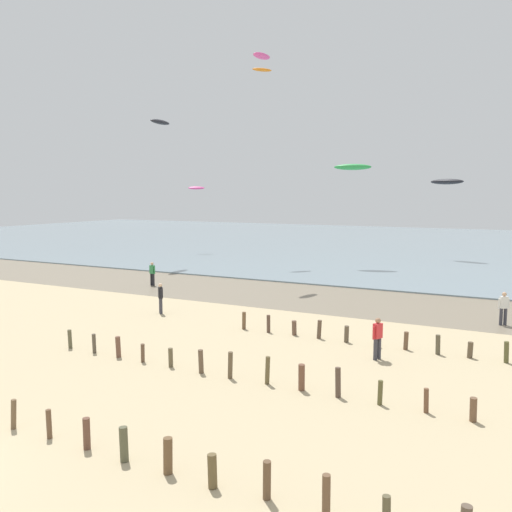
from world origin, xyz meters
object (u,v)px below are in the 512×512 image
person_nearest_camera (378,337)px  person_left_flank (152,273)px  kite_aloft_7 (262,56)px  kite_aloft_8 (160,122)px  person_mid_beach (161,297)px  kite_aloft_0 (262,70)px  kite_aloft_3 (353,167)px  person_by_waterline (504,307)px  kite_aloft_4 (196,188)px  kite_aloft_5 (447,182)px

person_nearest_camera → person_left_flank: 21.26m
kite_aloft_7 → kite_aloft_8: kite_aloft_7 is taller
person_nearest_camera → person_mid_beach: size_ratio=1.00×
kite_aloft_0 → kite_aloft_3: 13.06m
kite_aloft_0 → kite_aloft_8: bearing=-7.4°
person_mid_beach → kite_aloft_3: 25.44m
kite_aloft_3 → kite_aloft_8: kite_aloft_8 is taller
person_by_waterline → person_left_flank: same height
person_mid_beach → kite_aloft_4: 32.08m
kite_aloft_8 → person_mid_beach: bearing=-144.2°
kite_aloft_8 → person_nearest_camera: bearing=-128.8°
person_mid_beach → person_by_waterline: (17.07, 5.71, 0.00)m
person_nearest_camera → kite_aloft_3: (-9.16, 26.57, 8.11)m
person_left_flank → kite_aloft_0: (0.63, 16.59, 17.50)m
person_mid_beach → person_left_flank: 9.33m
kite_aloft_5 → kite_aloft_7: 24.15m
kite_aloft_3 → kite_aloft_5: (6.94, 9.40, -1.20)m
person_by_waterline → kite_aloft_5: bearing=103.3°
kite_aloft_0 → kite_aloft_7: kite_aloft_0 is taller
kite_aloft_5 → kite_aloft_4: bearing=30.0°
person_mid_beach → person_by_waterline: size_ratio=1.00×
kite_aloft_3 → kite_aloft_8: 18.18m
kite_aloft_7 → kite_aloft_8: (-12.15, 3.38, -3.77)m
kite_aloft_0 → kite_aloft_3: bearing=132.9°
person_mid_beach → kite_aloft_3: bearing=81.3°
person_mid_beach → kite_aloft_0: kite_aloft_0 is taller
person_mid_beach → kite_aloft_4: bearing=119.6°
kite_aloft_7 → person_by_waterline: bearing=78.0°
kite_aloft_3 → kite_aloft_5: size_ratio=0.98×
person_mid_beach → kite_aloft_5: kite_aloft_5 is taller
person_nearest_camera → kite_aloft_3: size_ratio=0.51×
person_left_flank → kite_aloft_3: kite_aloft_3 is taller
kite_aloft_5 → kite_aloft_8: 28.80m
kite_aloft_0 → kite_aloft_7: (4.78, -9.73, -1.43)m
kite_aloft_5 → person_left_flank: bearing=74.8°
person_mid_beach → kite_aloft_8: kite_aloft_8 is taller
person_by_waterline → kite_aloft_5: (-6.50, 27.53, 6.91)m
kite_aloft_0 → kite_aloft_3: (9.08, 0.18, -9.39)m
person_nearest_camera → kite_aloft_7: kite_aloft_7 is taller
person_mid_beach → kite_aloft_5: (10.57, 33.24, 6.91)m
person_nearest_camera → person_mid_beach: bearing=167.9°
kite_aloft_5 → kite_aloft_3: bearing=70.8°
person_left_flank → kite_aloft_7: (5.42, 6.86, 16.07)m
person_nearest_camera → kite_aloft_0: kite_aloft_0 is taller
person_mid_beach → person_left_flank: bearing=130.7°
kite_aloft_0 → kite_aloft_4: size_ratio=1.07×
person_by_waterline → kite_aloft_3: (-13.44, 18.13, 8.11)m
person_left_flank → kite_aloft_4: kite_aloft_4 is taller
person_left_flank → person_nearest_camera: bearing=-27.5°
person_by_waterline → kite_aloft_7: size_ratio=0.90×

